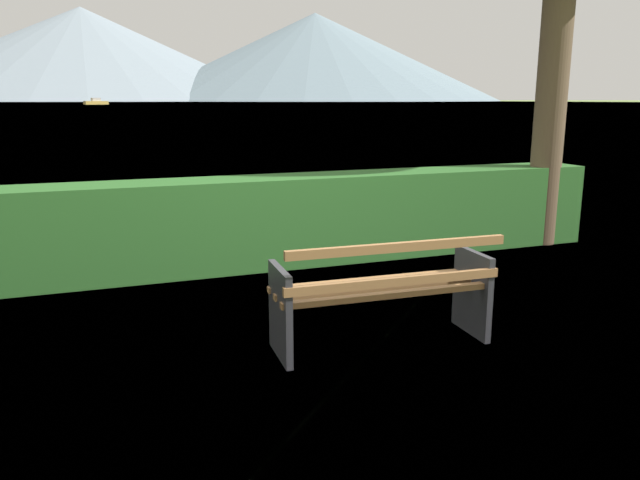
% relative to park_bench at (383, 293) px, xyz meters
% --- Properties ---
extents(ground_plane, '(1400.00, 1400.00, 0.00)m').
position_rel_park_bench_xyz_m(ground_plane, '(0.00, 0.06, -0.42)').
color(ground_plane, olive).
extents(water_surface, '(620.00, 620.00, 0.00)m').
position_rel_park_bench_xyz_m(water_surface, '(0.00, 307.46, -0.42)').
color(water_surface, '#7A99A8').
rests_on(water_surface, ground_plane).
extents(park_bench, '(1.68, 0.64, 0.87)m').
position_rel_park_bench_xyz_m(park_bench, '(0.00, 0.00, 0.00)').
color(park_bench, olive).
rests_on(park_bench, ground_plane).
extents(hedge_row, '(7.95, 0.66, 1.00)m').
position_rel_park_bench_xyz_m(hedge_row, '(0.00, 2.61, 0.07)').
color(hedge_row, '#285B23').
rests_on(hedge_row, ground_plane).
extents(sailboat_mid, '(8.00, 4.76, 2.20)m').
position_rel_park_bench_xyz_m(sailboat_mid, '(1.46, 218.79, 0.35)').
color(sailboat_mid, gold).
rests_on(sailboat_mid, water_surface).
extents(distant_hills, '(695.68, 413.01, 82.99)m').
position_rel_park_bench_xyz_m(distant_hills, '(19.04, 581.09, 39.40)').
color(distant_hills, slate).
rests_on(distant_hills, ground_plane).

